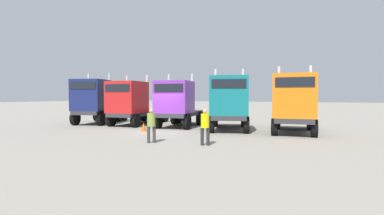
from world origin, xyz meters
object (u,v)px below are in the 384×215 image
object	(u,v)px
semi_truck_navy	(95,101)
semi_truck_purple	(177,103)
semi_truck_red	(132,103)
visitor_in_hivis	(205,124)
semi_truck_teal	(229,102)
traffic_cone_near	(144,127)
semi_truck_orange	(294,104)
visitor_with_camera	(151,123)

from	to	relation	value
semi_truck_navy	semi_truck_purple	bearing A→B (deg)	78.65
semi_truck_red	visitor_in_hivis	xyz separation A→B (m)	(8.88, -6.12, -0.81)
semi_truck_navy	visitor_in_hivis	size ratio (longest dim) A/B	3.73
semi_truck_red	semi_truck_teal	distance (m)	8.16
semi_truck_teal	visitor_in_hivis	world-z (taller)	semi_truck_teal
semi_truck_purple	visitor_in_hivis	distance (m)	8.10
semi_truck_navy	semi_truck_teal	xyz separation A→B (m)	(11.66, 0.20, -0.03)
traffic_cone_near	semi_truck_teal	bearing A→B (deg)	27.43
semi_truck_orange	visitor_in_hivis	size ratio (longest dim) A/B	3.54
semi_truck_orange	visitor_in_hivis	bearing A→B (deg)	-35.10
semi_truck_orange	visitor_with_camera	world-z (taller)	semi_truck_orange
semi_truck_purple	semi_truck_teal	distance (m)	4.19
semi_truck_navy	semi_truck_orange	distance (m)	15.80
visitor_with_camera	traffic_cone_near	distance (m)	4.91
visitor_with_camera	semi_truck_orange	bearing A→B (deg)	106.15
semi_truck_red	visitor_with_camera	xyz separation A→B (m)	(6.14, -6.57, -0.83)
semi_truck_teal	traffic_cone_near	xyz separation A→B (m)	(-5.08, -2.64, -1.63)
semi_truck_navy	semi_truck_orange	xyz separation A→B (m)	(15.80, 0.36, -0.06)
semi_truck_purple	visitor_with_camera	bearing A→B (deg)	9.03
semi_truck_purple	semi_truck_orange	distance (m)	8.31
visitor_in_hivis	traffic_cone_near	bearing A→B (deg)	-139.64
visitor_with_camera	traffic_cone_near	bearing A→B (deg)	-171.61
semi_truck_navy	semi_truck_orange	world-z (taller)	semi_truck_navy
semi_truck_purple	visitor_with_camera	xyz separation A→B (m)	(2.15, -6.85, -0.81)
traffic_cone_near	semi_truck_red	bearing A→B (deg)	137.70
visitor_in_hivis	traffic_cone_near	world-z (taller)	visitor_in_hivis
semi_truck_purple	semi_truck_orange	world-z (taller)	semi_truck_orange
visitor_with_camera	semi_truck_navy	bearing A→B (deg)	-153.48
semi_truck_navy	semi_truck_purple	size ratio (longest dim) A/B	1.07
semi_truck_navy	semi_truck_purple	xyz separation A→B (m)	(7.49, 0.64, -0.14)
semi_truck_navy	visitor_with_camera	xyz separation A→B (m)	(9.64, -6.20, -0.95)
semi_truck_orange	semi_truck_red	bearing A→B (deg)	-95.98
semi_truck_navy	visitor_in_hivis	xyz separation A→B (m)	(12.38, -5.76, -0.93)
semi_truck_teal	visitor_in_hivis	size ratio (longest dim) A/B	3.70
visitor_in_hivis	semi_truck_teal	bearing A→B (deg)	167.14
semi_truck_orange	traffic_cone_near	bearing A→B (deg)	-79.10
semi_truck_purple	semi_truck_orange	size ratio (longest dim) A/B	0.99
visitor_with_camera	semi_truck_teal	bearing A→B (deg)	131.84
visitor_with_camera	traffic_cone_near	world-z (taller)	visitor_with_camera
semi_truck_navy	traffic_cone_near	world-z (taller)	semi_truck_navy
semi_truck_purple	semi_truck_teal	bearing A→B (deg)	75.60
semi_truck_teal	semi_truck_orange	world-z (taller)	semi_truck_orange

